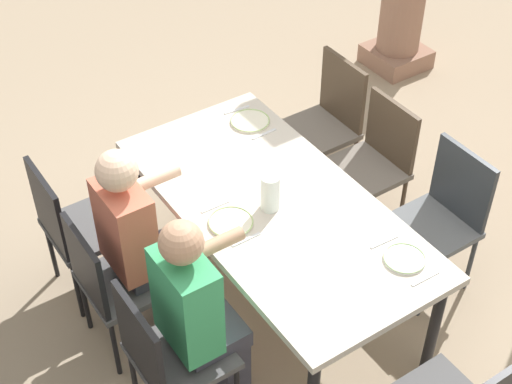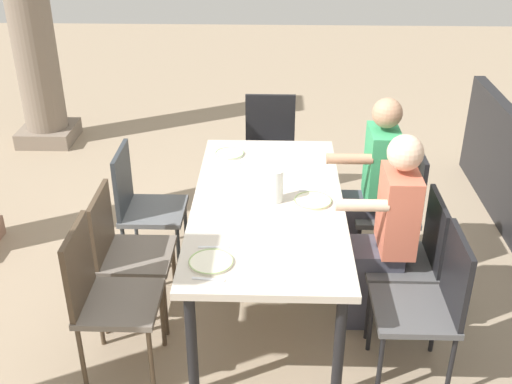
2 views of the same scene
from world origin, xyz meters
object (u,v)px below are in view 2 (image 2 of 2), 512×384
stone_column_far (27,5)px  water_pitcher (275,187)px  dining_table (268,210)px  diner_man_white (386,228)px  chair_west_north (103,292)px  plate_2 (230,154)px  chair_west_south (430,300)px  chair_mid_south (413,254)px  chair_east_south (397,203)px  chair_head_east (270,144)px  chair_mid_north (124,247)px  chair_east_north (141,202)px  plate_1 (313,201)px  plate_0 (211,262)px  diner_woman_green (371,183)px

stone_column_far → water_pitcher: bearing=-137.6°
dining_table → diner_man_white: diner_man_white is taller
chair_west_north → plate_2: (1.38, -0.61, 0.22)m
chair_west_south → chair_mid_south: bearing=0.3°
chair_west_north → chair_east_south: size_ratio=1.01×
diner_man_white → stone_column_far: stone_column_far is taller
chair_west_north → chair_west_south: chair_west_north is taller
dining_table → water_pitcher: bearing=-76.6°
dining_table → chair_head_east: 1.39m
chair_west_north → stone_column_far: size_ratio=0.33×
chair_mid_south → chair_head_east: chair_head_east is taller
plate_2 → chair_mid_north: bearing=146.2°
diner_man_white → water_pitcher: 0.72m
plate_2 → chair_west_north: bearing=156.3°
chair_east_north → diner_man_white: 1.72m
chair_mid_south → plate_1: size_ratio=3.75×
chair_mid_south → stone_column_far: size_ratio=0.31×
stone_column_far → plate_2: bearing=-133.2°
chair_west_south → water_pitcher: water_pitcher is taller
chair_west_south → plate_0: size_ratio=3.86×
chair_east_north → dining_table: bearing=-113.5°
diner_woman_green → water_pitcher: 0.77m
chair_east_north → chair_head_east: 1.34m
diner_man_white → plate_0: 1.12m
water_pitcher → chair_west_south: bearing=-129.2°
plate_0 → plate_2: (1.39, -0.00, 0.00)m
chair_head_east → plate_0: (-2.08, 0.29, 0.22)m
diner_woman_green → chair_west_south: bearing=-169.6°
chair_mid_north → plate_1: size_ratio=3.78×
chair_west_north → diner_woman_green: (1.07, -1.60, 0.15)m
chair_mid_north → chair_east_south: bearing=-71.6°
chair_west_north → chair_mid_south: (0.48, -1.79, -0.03)m
diner_woman_green → diner_man_white: bearing=-179.0°
chair_west_south → chair_head_east: 2.26m
chair_head_east → diner_man_white: (-1.59, -0.71, 0.16)m
chair_west_south → chair_mid_north: 1.85m
chair_east_south → stone_column_far: size_ratio=0.32×
chair_west_south → chair_head_east: bearing=23.4°
chair_mid_north → stone_column_far: (2.84, 1.46, 0.89)m
chair_west_south → stone_column_far: bearing=44.4°
chair_mid_north → water_pitcher: bearing=-77.0°
diner_woman_green → chair_east_north: bearing=89.9°
chair_west_south → chair_mid_north: bearing=74.9°
chair_mid_south → chair_east_south: bearing=-0.2°
chair_east_south → plate_1: (-0.39, 0.62, 0.22)m
dining_table → stone_column_far: bearing=41.8°
chair_east_south → chair_west_north: bearing=121.0°
chair_head_east → plate_2: chair_head_east is taller
chair_mid_north → chair_head_east: (1.59, -0.89, 0.02)m
diner_man_white → plate_0: (-0.48, 1.00, 0.06)m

